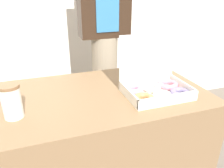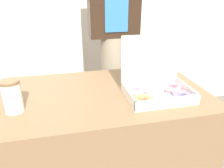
{
  "view_description": "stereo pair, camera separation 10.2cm",
  "coord_description": "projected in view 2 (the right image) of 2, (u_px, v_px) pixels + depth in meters",
  "views": [
    {
      "loc": [
        -0.27,
        -0.96,
        1.22
      ],
      "look_at": [
        0.04,
        -0.07,
        0.81
      ],
      "focal_mm": 35.0,
      "sensor_mm": 36.0,
      "label": 1
    },
    {
      "loc": [
        -0.17,
        -0.99,
        1.22
      ],
      "look_at": [
        0.04,
        -0.07,
        0.81
      ],
      "focal_mm": 35.0,
      "sensor_mm": 36.0,
      "label": 2
    }
  ],
  "objects": [
    {
      "name": "coffee_cup",
      "position": [
        12.0,
        96.0,
        0.91
      ],
      "size": [
        0.08,
        0.08,
        0.14
      ],
      "color": "silver",
      "rests_on": "table"
    },
    {
      "name": "person_customer",
      "position": [
        114.0,
        30.0,
        1.52
      ],
      "size": [
        0.34,
        0.2,
        1.7
      ],
      "color": "gray",
      "rests_on": "ground_plane"
    },
    {
      "name": "table",
      "position": [
        103.0,
        149.0,
        1.26
      ],
      "size": [
        1.06,
        0.63,
        0.74
      ],
      "color": "brown",
      "rests_on": "ground_plane"
    },
    {
      "name": "donut_box",
      "position": [
        157.0,
        88.0,
        1.06
      ],
      "size": [
        0.32,
        0.25,
        0.28
      ],
      "color": "white",
      "rests_on": "table"
    }
  ]
}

